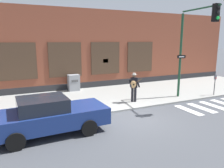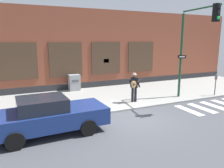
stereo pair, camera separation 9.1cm
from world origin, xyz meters
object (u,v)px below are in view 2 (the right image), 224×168
at_px(traffic_light, 194,38).
at_px(utility_box, 74,83).
at_px(parking_meter, 216,81).
at_px(red_car, 48,116).
at_px(busker, 134,86).

height_order(traffic_light, utility_box, traffic_light).
distance_m(traffic_light, parking_meter, 3.81).
xyz_separation_m(red_car, busker, (5.31, 2.32, 0.32)).
bearing_deg(utility_box, traffic_light, -44.81).
relative_size(traffic_light, parking_meter, 3.78).
height_order(red_car, traffic_light, traffic_light).
relative_size(red_car, parking_meter, 3.25).
xyz_separation_m(busker, utility_box, (-2.45, 4.45, -0.40)).
xyz_separation_m(busker, parking_meter, (5.78, -0.81, -0.04)).
distance_m(red_car, busker, 5.80).
bearing_deg(parking_meter, busker, 172.03).
height_order(busker, parking_meter, busker).
distance_m(busker, traffic_light, 4.39).
relative_size(red_car, busker, 2.69).
relative_size(red_car, utility_box, 4.01).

